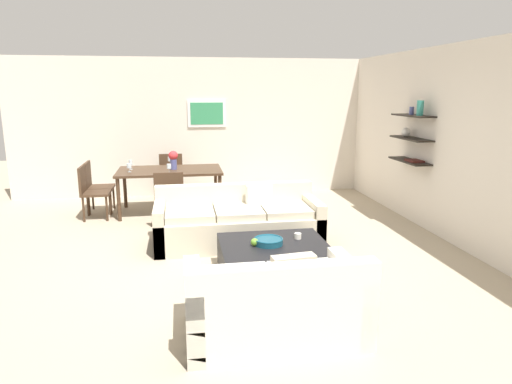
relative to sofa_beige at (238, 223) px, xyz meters
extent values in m
plane|color=tan|center=(-0.09, -0.34, -0.29)|extent=(18.00, 18.00, 0.00)
cube|color=silver|center=(0.21, 3.19, 1.06)|extent=(8.40, 0.06, 2.70)
cube|color=white|center=(-0.21, 3.15, 1.34)|extent=(0.75, 0.02, 0.53)
cube|color=#338C59|center=(-0.21, 3.13, 1.34)|extent=(0.64, 0.01, 0.42)
cube|color=silver|center=(2.94, 0.26, 1.06)|extent=(0.06, 8.20, 2.70)
cube|color=black|center=(2.77, 0.55, 1.41)|extent=(0.28, 0.90, 0.02)
cube|color=black|center=(2.77, 0.55, 1.06)|extent=(0.28, 0.90, 0.02)
cube|color=black|center=(2.77, 0.55, 0.71)|extent=(0.28, 0.90, 0.02)
cylinder|color=teal|center=(2.77, 0.35, 1.53)|extent=(0.10, 0.10, 0.22)
sphere|color=silver|center=(2.77, 0.73, 1.14)|extent=(0.14, 0.14, 0.14)
cylinder|color=#4C518C|center=(2.77, 0.60, 1.48)|extent=(0.07, 0.07, 0.12)
cube|color=#4C1E19|center=(2.77, 0.40, 0.74)|extent=(0.20, 0.28, 0.03)
cube|color=beige|center=(0.00, -0.04, -0.08)|extent=(2.24, 0.90, 0.42)
cube|color=beige|center=(0.00, 0.33, 0.31)|extent=(2.24, 0.16, 0.36)
cube|color=beige|center=(-1.05, -0.04, 0.01)|extent=(0.14, 0.90, 0.60)
cube|color=beige|center=(1.05, -0.04, 0.01)|extent=(0.14, 0.90, 0.60)
cube|color=beige|center=(-0.66, -0.08, 0.18)|extent=(0.63, 0.70, 0.10)
cube|color=beige|center=(0.00, -0.08, 0.18)|extent=(0.63, 0.70, 0.10)
cube|color=beige|center=(0.65, -0.08, 0.18)|extent=(0.63, 0.70, 0.10)
cube|color=white|center=(0.32, 0.15, 0.31)|extent=(0.37, 0.17, 0.36)
cube|color=silver|center=(0.00, -2.45, -0.08)|extent=(1.51, 0.90, 0.42)
cube|color=silver|center=(0.00, -2.82, 0.31)|extent=(1.51, 0.16, 0.36)
cube|color=silver|center=(0.69, -2.45, 0.01)|extent=(0.14, 0.90, 0.60)
cube|color=silver|center=(-0.69, -2.45, 0.01)|extent=(0.14, 0.90, 0.60)
cube|color=silver|center=(0.31, -2.41, 0.18)|extent=(0.60, 0.70, 0.10)
cube|color=silver|center=(-0.31, -2.41, 0.18)|extent=(0.60, 0.70, 0.10)
cube|color=beige|center=(0.12, -2.64, 0.31)|extent=(0.37, 0.16, 0.36)
cube|color=black|center=(0.26, -1.21, -0.10)|extent=(1.21, 1.06, 0.38)
cylinder|color=navy|center=(0.19, -1.20, 0.12)|extent=(0.33, 0.33, 0.06)
torus|color=navy|center=(0.19, -1.20, 0.15)|extent=(0.33, 0.33, 0.02)
cylinder|color=silver|center=(0.57, -1.06, 0.12)|extent=(0.08, 0.08, 0.07)
sphere|color=#669E2D|center=(0.03, -1.23, 0.13)|extent=(0.09, 0.09, 0.09)
cube|color=#422D1E|center=(-0.94, 1.85, 0.44)|extent=(1.75, 1.02, 0.04)
cylinder|color=#422D1E|center=(-1.76, 1.40, 0.06)|extent=(0.06, 0.06, 0.71)
cylinder|color=#422D1E|center=(-0.13, 1.40, 0.06)|extent=(0.06, 0.06, 0.71)
cylinder|color=#422D1E|center=(-1.76, 2.30, 0.06)|extent=(0.06, 0.06, 0.71)
cylinder|color=#422D1E|center=(-0.13, 2.30, 0.06)|extent=(0.06, 0.06, 0.71)
cube|color=#422D1E|center=(-2.14, 2.08, 0.14)|extent=(0.44, 0.44, 0.04)
cube|color=#422D1E|center=(-2.34, 2.08, 0.37)|extent=(0.04, 0.44, 0.43)
cylinder|color=#422D1E|center=(-1.96, 1.90, -0.09)|extent=(0.04, 0.04, 0.41)
cylinder|color=#422D1E|center=(-1.96, 2.26, -0.09)|extent=(0.04, 0.04, 0.41)
cylinder|color=#422D1E|center=(-2.32, 1.90, -0.09)|extent=(0.04, 0.04, 0.41)
cylinder|color=#422D1E|center=(-2.32, 2.26, -0.09)|extent=(0.04, 0.04, 0.41)
cube|color=#422D1E|center=(-0.94, 1.02, 0.14)|extent=(0.44, 0.44, 0.04)
cube|color=#422D1E|center=(-0.94, 0.82, 0.37)|extent=(0.44, 0.04, 0.43)
cylinder|color=#422D1E|center=(-0.76, 1.20, -0.09)|extent=(0.04, 0.04, 0.41)
cylinder|color=#422D1E|center=(-1.12, 1.20, -0.09)|extent=(0.04, 0.04, 0.41)
cylinder|color=#422D1E|center=(-0.76, 0.84, -0.09)|extent=(0.04, 0.04, 0.41)
cylinder|color=#422D1E|center=(-1.12, 0.84, -0.09)|extent=(0.04, 0.04, 0.41)
cube|color=#422D1E|center=(-2.14, 1.62, 0.14)|extent=(0.44, 0.44, 0.04)
cube|color=#422D1E|center=(-2.34, 1.62, 0.37)|extent=(0.04, 0.44, 0.43)
cylinder|color=#422D1E|center=(-1.96, 1.44, -0.09)|extent=(0.04, 0.04, 0.41)
cylinder|color=#422D1E|center=(-1.96, 1.80, -0.09)|extent=(0.04, 0.04, 0.41)
cylinder|color=#422D1E|center=(-2.32, 1.44, -0.09)|extent=(0.04, 0.04, 0.41)
cylinder|color=#422D1E|center=(-2.32, 1.80, -0.09)|extent=(0.04, 0.04, 0.41)
cube|color=#422D1E|center=(-0.94, 2.68, 0.14)|extent=(0.44, 0.44, 0.04)
cube|color=#422D1E|center=(-0.94, 2.88, 0.37)|extent=(0.44, 0.04, 0.43)
cylinder|color=#422D1E|center=(-1.12, 2.50, -0.09)|extent=(0.04, 0.04, 0.41)
cylinder|color=#422D1E|center=(-0.76, 2.50, -0.09)|extent=(0.04, 0.04, 0.41)
cylinder|color=#422D1E|center=(-1.12, 2.86, -0.09)|extent=(0.04, 0.04, 0.41)
cylinder|color=#422D1E|center=(-0.76, 2.86, -0.09)|extent=(0.04, 0.04, 0.41)
cylinder|color=silver|center=(-1.60, 1.98, 0.46)|extent=(0.06, 0.06, 0.01)
cylinder|color=silver|center=(-1.60, 1.98, 0.50)|extent=(0.01, 0.01, 0.07)
cylinder|color=silver|center=(-1.60, 1.98, 0.58)|extent=(0.06, 0.06, 0.09)
cylinder|color=silver|center=(-0.94, 1.40, 0.46)|extent=(0.06, 0.06, 0.01)
cylinder|color=silver|center=(-0.94, 1.40, 0.51)|extent=(0.01, 0.01, 0.09)
cylinder|color=silver|center=(-0.94, 1.40, 0.59)|extent=(0.07, 0.07, 0.08)
cylinder|color=silver|center=(-0.94, 2.30, 0.46)|extent=(0.06, 0.06, 0.01)
cylinder|color=silver|center=(-0.94, 2.30, 0.50)|extent=(0.01, 0.01, 0.07)
cylinder|color=silver|center=(-0.94, 2.30, 0.58)|extent=(0.07, 0.07, 0.08)
cylinder|color=silver|center=(-1.60, 1.72, 0.46)|extent=(0.06, 0.06, 0.01)
cylinder|color=silver|center=(-1.60, 1.72, 0.49)|extent=(0.01, 0.01, 0.06)
cylinder|color=silver|center=(-1.60, 1.72, 0.56)|extent=(0.08, 0.08, 0.07)
cylinder|color=#4C518C|center=(-0.88, 1.86, 0.55)|extent=(0.11, 0.11, 0.18)
sphere|color=red|center=(-0.88, 1.86, 0.70)|extent=(0.16, 0.16, 0.16)
camera|label=1|loc=(-0.75, -6.02, 1.79)|focal=32.09mm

